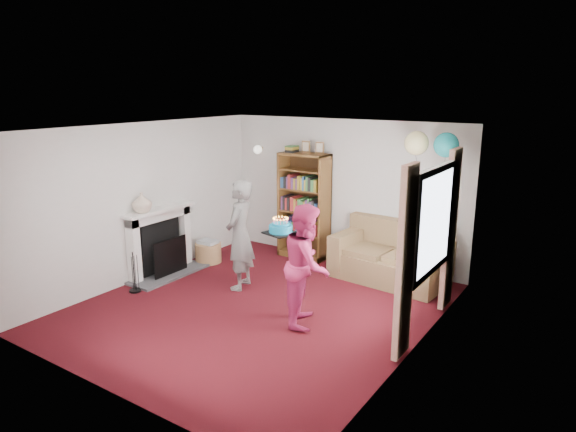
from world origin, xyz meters
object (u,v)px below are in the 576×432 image
Objects in this scene: sofa at (391,259)px; person_magenta at (307,265)px; bookcase at (305,207)px; birthday_cake at (281,229)px; person_striped at (240,235)px.

person_magenta is at bearing -93.38° from sofa.
sofa is (1.79, -0.23, -0.59)m from bookcase.
person_magenta is 0.67m from birthday_cake.
person_magenta is at bearing -19.27° from birthday_cake.
bookcase is at bearing 113.62° from birthday_cake.
person_magenta is at bearing -57.52° from bookcase.
birthday_cake is at bearing 57.58° from person_striped.
person_striped is at bearing -132.82° from sofa.
sofa is at bearing 115.88° from person_striped.
bookcase is 5.52× the size of birthday_cake.
birthday_cake is (0.94, -0.28, 0.31)m from person_striped.
bookcase is 1.85m from person_striped.
person_striped is 4.42× the size of birthday_cake.
person_striped is (-1.80, -1.62, 0.50)m from sofa.
person_striped is 1.55m from person_magenta.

